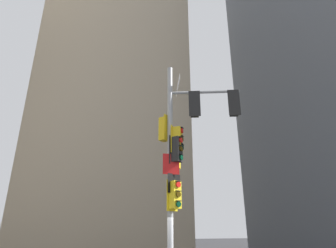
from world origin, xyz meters
The scene contains 3 objects.
building_tower_right centered at (19.28, 5.98, 20.72)m, with size 13.69×13.69×41.44m, color #4C5460.
building_mid_block centered at (0.09, 21.06, 17.33)m, with size 15.02×15.02×34.67m, color tan.
signal_pole_assembly centered at (0.43, -0.12, 5.20)m, with size 3.10×2.94×8.83m.
Camera 1 is at (-3.96, -10.17, 2.06)m, focal length 30.20 mm.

